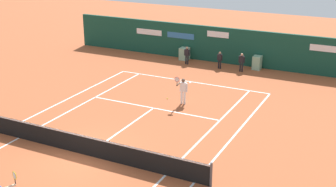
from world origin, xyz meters
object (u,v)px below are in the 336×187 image
Objects in this scene: tennis_ball_near_service_line at (167,99)px; ball_kid_left_post at (242,61)px; ball_kid_right_post at (220,59)px; tennis_ball_by_sideline at (180,84)px; player_on_baseline at (183,89)px; ball_kid_centre_post at (187,54)px.

ball_kid_left_post is at bearing 73.31° from tennis_ball_near_service_line.
tennis_ball_by_sideline is at bearing 82.99° from ball_kid_right_post.
player_on_baseline is 1.51m from tennis_ball_near_service_line.
ball_kid_right_post is 7.41m from tennis_ball_near_service_line.
ball_kid_left_post is at bearing -174.26° from ball_kid_right_post.
player_on_baseline reaches higher than ball_kid_centre_post.
ball_kid_centre_post is at bearing -8.63° from ball_kid_left_post.
tennis_ball_by_sideline is (-1.03, -4.55, -0.70)m from ball_kid_right_post.
ball_kid_right_post is (-1.64, 0.00, -0.05)m from ball_kid_left_post.
ball_kid_centre_post is 19.76× the size of tennis_ball_near_service_line.
ball_kid_centre_post is 4.88m from tennis_ball_by_sideline.
tennis_ball_by_sideline is 2.84m from tennis_ball_near_service_line.
ball_kid_centre_post is 2.61m from ball_kid_right_post.
tennis_ball_near_service_line is (-2.21, -7.35, -0.74)m from ball_kid_left_post.
ball_kid_centre_post reaches higher than tennis_ball_near_service_line.
ball_kid_right_post is 18.61× the size of tennis_ball_by_sideline.
player_on_baseline is 7.71m from ball_kid_right_post.
tennis_ball_near_service_line is (0.46, -2.80, 0.00)m from tennis_ball_by_sideline.
ball_kid_right_post is at bearing -8.63° from ball_kid_left_post.
tennis_ball_by_sideline and tennis_ball_near_service_line have the same top height.
ball_kid_right_post is at bearing 77.26° from tennis_ball_by_sideline.
tennis_ball_near_service_line is (-0.57, -7.35, -0.70)m from ball_kid_right_post.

